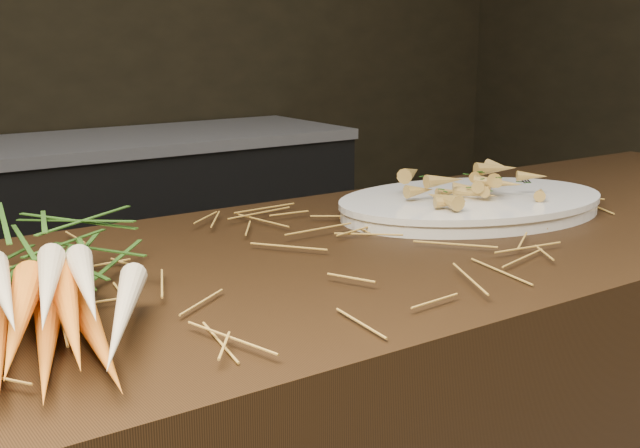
{
  "coord_description": "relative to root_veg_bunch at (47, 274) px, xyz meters",
  "views": [
    {
      "loc": [
        -0.71,
        -0.63,
        1.22
      ],
      "look_at": [
        -0.11,
        0.24,
        0.96
      ],
      "focal_mm": 45.0,
      "sensor_mm": 36.0,
      "label": 1
    }
  ],
  "objects": [
    {
      "name": "roasted_veg_heap",
      "position": [
        0.77,
        0.09,
        0.01
      ],
      "size": [
        0.27,
        0.22,
        0.06
      ],
      "primitive_type": null,
      "rotation": [
        0.0,
        0.0,
        -0.17
      ],
      "color": "#B3863A",
      "rests_on": "serving_platter"
    },
    {
      "name": "back_counter",
      "position": [
        0.77,
        1.91,
        -0.53
      ],
      "size": [
        1.82,
        0.62,
        0.84
      ],
      "color": "black",
      "rests_on": "ground"
    },
    {
      "name": "straw_bedding",
      "position": [
        0.47,
        0.03,
        -0.04
      ],
      "size": [
        1.4,
        0.6,
        0.02
      ],
      "primitive_type": null,
      "color": "#AC8134",
      "rests_on": "main_counter"
    },
    {
      "name": "serving_platter",
      "position": [
        0.77,
        0.09,
        -0.03
      ],
      "size": [
        0.55,
        0.41,
        0.03
      ],
      "primitive_type": null,
      "rotation": [
        0.0,
        0.0,
        -0.17
      ],
      "color": "white",
      "rests_on": "main_counter"
    },
    {
      "name": "serving_fork",
      "position": [
        0.94,
        0.04,
        -0.02
      ],
      "size": [
        0.13,
        0.16,
        0.0
      ],
      "primitive_type": "cube",
      "rotation": [
        0.0,
        0.0,
        -0.66
      ],
      "color": "silver",
      "rests_on": "serving_platter"
    },
    {
      "name": "root_veg_bunch",
      "position": [
        0.0,
        0.0,
        0.0
      ],
      "size": [
        0.29,
        0.55,
        0.1
      ],
      "rotation": [
        0.0,
        0.0,
        -0.29
      ],
      "color": "orange",
      "rests_on": "main_counter"
    }
  ]
}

